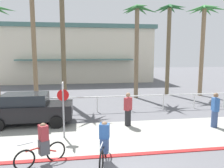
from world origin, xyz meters
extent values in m
plane|color=#5B5B60|center=(0.00, 10.00, 0.00)|extent=(80.00, 80.00, 0.00)
cube|color=#9E9E93|center=(0.00, 4.20, 0.01)|extent=(44.00, 4.00, 0.02)
cube|color=maroon|center=(0.00, 2.20, 0.01)|extent=(44.00, 0.24, 0.03)
cube|color=beige|center=(-1.51, 27.36, 3.43)|extent=(19.87, 10.72, 6.86)
cube|color=#47706B|center=(-1.51, 27.36, 7.11)|extent=(20.47, 11.32, 0.50)
cube|color=#47706B|center=(-1.51, 21.50, 3.00)|extent=(13.91, 1.20, 0.16)
cylinder|color=white|center=(0.00, 8.50, 1.00)|extent=(18.01, 0.08, 0.08)
cylinder|color=white|center=(-4.50, 8.50, 0.50)|extent=(0.08, 0.08, 1.00)
cylinder|color=white|center=(-2.25, 8.50, 0.50)|extent=(0.08, 0.08, 1.00)
cylinder|color=white|center=(0.00, 8.50, 0.50)|extent=(0.08, 0.08, 1.00)
cylinder|color=white|center=(2.25, 8.50, 0.50)|extent=(0.08, 0.08, 1.00)
cylinder|color=white|center=(4.50, 8.50, 0.50)|extent=(0.08, 0.08, 1.00)
cylinder|color=white|center=(6.75, 8.50, 0.50)|extent=(0.08, 0.08, 1.00)
cylinder|color=white|center=(9.01, 8.50, 0.50)|extent=(0.08, 0.08, 1.00)
cylinder|color=gray|center=(-1.85, 4.30, 1.10)|extent=(0.08, 0.08, 2.20)
cube|color=white|center=(-1.85, 4.30, 2.38)|extent=(0.04, 0.56, 0.36)
cylinder|color=red|center=(-1.85, 4.30, 1.98)|extent=(0.52, 0.03, 0.52)
cone|color=#387F3D|center=(-6.79, 13.25, 7.21)|extent=(1.84, 0.32, 0.64)
cone|color=#387F3D|center=(-7.19, 13.74, 7.14)|extent=(1.29, 1.29, 0.78)
cylinder|color=#846B4C|center=(-4.69, 13.18, 4.39)|extent=(0.36, 0.36, 8.78)
cylinder|color=brown|center=(-2.31, 11.92, 4.73)|extent=(0.36, 0.36, 9.46)
cylinder|color=#756047|center=(3.67, 12.70, 3.80)|extent=(0.36, 0.36, 7.60)
cone|color=#2D6B33|center=(4.53, 12.70, 7.36)|extent=(1.81, 0.32, 0.79)
cone|color=#2D6B33|center=(4.23, 13.17, 7.34)|extent=(1.41, 1.25, 0.82)
cone|color=#2D6B33|center=(3.81, 13.53, 7.42)|extent=(0.62, 1.79, 0.67)
cone|color=#2D6B33|center=(3.30, 13.33, 7.38)|extent=(1.05, 1.50, 0.75)
cone|color=#2D6B33|center=(3.09, 12.91, 7.33)|extent=(1.38, 0.76, 0.84)
cone|color=#2D6B33|center=(3.00, 12.45, 7.37)|extent=(1.54, 0.82, 0.77)
cone|color=#2D6B33|center=(3.23, 11.94, 7.35)|extent=(1.20, 1.76, 0.81)
cone|color=#2D6B33|center=(3.83, 11.79, 7.46)|extent=(0.64, 1.91, 0.60)
cone|color=#2D6B33|center=(4.19, 12.25, 7.35)|extent=(1.34, 1.20, 0.80)
cylinder|color=brown|center=(6.90, 13.76, 3.97)|extent=(0.36, 0.36, 7.94)
cone|color=#235B2D|center=(7.64, 13.76, 7.77)|extent=(1.55, 0.32, 0.64)
cone|color=#235B2D|center=(7.48, 14.49, 7.77)|extent=(1.44, 1.70, 0.65)
cone|color=#235B2D|center=(6.70, 14.62, 7.76)|extent=(0.72, 1.86, 0.68)
cone|color=#235B2D|center=(6.20, 14.09, 7.70)|extent=(1.61, 1.00, 0.78)
cone|color=#235B2D|center=(6.25, 13.45, 7.75)|extent=(1.51, 0.95, 0.68)
cone|color=#235B2D|center=(6.75, 13.10, 7.76)|extent=(0.63, 1.48, 0.67)
cone|color=#235B2D|center=(7.38, 13.15, 7.77)|extent=(1.26, 1.46, 0.64)
cylinder|color=#846B4C|center=(9.68, 12.86, 3.89)|extent=(0.36, 0.36, 7.77)
cone|color=#387F3D|center=(10.39, 12.86, 7.51)|extent=(1.53, 0.32, 0.82)
cone|color=#387F3D|center=(10.37, 13.44, 7.50)|extent=(1.66, 1.46, 0.85)
cone|color=#387F3D|center=(9.79, 13.48, 7.60)|extent=(0.55, 1.37, 0.66)
cone|color=#387F3D|center=(9.32, 13.50, 7.55)|extent=(1.06, 1.51, 0.75)
cone|color=#387F3D|center=(8.93, 13.14, 7.58)|extent=(1.68, 0.87, 0.69)
cone|color=#387F3D|center=(9.00, 12.61, 7.59)|extent=(1.55, 0.83, 0.67)
cone|color=#387F3D|center=(9.30, 12.20, 7.60)|extent=(1.07, 1.54, 0.66)
cone|color=#387F3D|center=(9.83, 12.02, 7.61)|extent=(0.62, 1.81, 0.64)
cone|color=#387F3D|center=(10.38, 12.28, 7.55)|extent=(1.66, 1.47, 0.77)
cube|color=black|center=(-3.74, 6.53, 0.73)|extent=(4.40, 1.80, 0.80)
cube|color=#1E2328|center=(-3.99, 6.53, 1.41)|extent=(2.29, 1.58, 0.56)
cylinder|color=black|center=(-2.33, 7.43, 0.33)|extent=(0.66, 0.22, 0.66)
cylinder|color=black|center=(-2.33, 5.63, 0.33)|extent=(0.66, 0.22, 0.66)
cylinder|color=black|center=(-5.15, 7.43, 0.33)|extent=(0.66, 0.22, 0.66)
torus|color=black|center=(-2.96, 1.67, 0.33)|extent=(0.66, 0.40, 0.72)
torus|color=black|center=(-1.99, 2.20, 0.33)|extent=(0.66, 0.40, 0.72)
cylinder|color=red|center=(-2.29, 2.04, 0.48)|extent=(0.63, 0.38, 0.35)
cylinder|color=red|center=(-2.75, 1.79, 0.62)|extent=(0.36, 0.23, 0.07)
cylinder|color=red|center=(-2.37, 2.00, 0.55)|extent=(0.05, 0.05, 0.44)
cylinder|color=silver|center=(-2.91, 1.70, 0.88)|extent=(0.46, 0.27, 0.04)
cube|color=#4C4C51|center=(-2.37, 2.00, 0.61)|extent=(0.42, 0.40, 0.52)
cube|color=#A33338|center=(-2.37, 2.00, 1.13)|extent=(0.39, 0.42, 0.52)
sphere|color=brown|center=(-2.37, 2.00, 1.36)|extent=(0.22, 0.22, 0.22)
torus|color=black|center=(-0.45, 1.20, 0.33)|extent=(0.25, 0.71, 0.72)
torus|color=black|center=(-0.16, 2.26, 0.33)|extent=(0.25, 0.71, 0.72)
cylinder|color=black|center=(-0.25, 1.93, 0.48)|extent=(0.23, 0.68, 0.35)
cylinder|color=black|center=(-0.39, 1.43, 0.62)|extent=(0.15, 0.38, 0.07)
cylinder|color=black|center=(-0.28, 1.84, 0.55)|extent=(0.05, 0.05, 0.44)
cylinder|color=silver|center=(-0.44, 1.24, 0.88)|extent=(0.17, 0.49, 0.04)
cube|color=#384C7A|center=(-0.28, 1.84, 0.61)|extent=(0.35, 0.38, 0.52)
cube|color=#2D5699|center=(-0.28, 1.84, 1.13)|extent=(0.40, 0.34, 0.52)
sphere|color=brown|center=(-0.28, 1.84, 1.36)|extent=(0.22, 0.22, 0.22)
cylinder|color=#232326|center=(1.38, 5.50, 0.43)|extent=(0.45, 0.45, 0.86)
cube|color=#A33338|center=(1.38, 5.50, 1.19)|extent=(0.47, 0.46, 0.66)
sphere|color=#9E7556|center=(1.38, 5.50, 1.67)|extent=(0.24, 0.24, 0.24)
cylinder|color=#384C7A|center=(5.76, 4.63, 0.44)|extent=(0.36, 0.36, 0.88)
cube|color=#2D5699|center=(5.76, 4.63, 1.21)|extent=(0.31, 0.43, 0.68)
sphere|color=brown|center=(5.76, 4.63, 1.70)|extent=(0.24, 0.24, 0.24)
camera|label=1|loc=(-1.09, -5.53, 3.85)|focal=35.40mm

